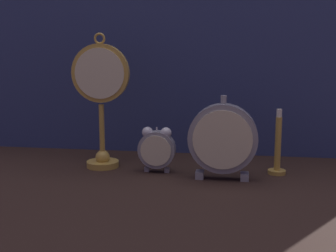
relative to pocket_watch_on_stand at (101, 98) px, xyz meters
name	(u,v)px	position (x,y,z in m)	size (l,w,h in m)	color
ground_plane	(163,184)	(0.18, -0.13, -0.19)	(4.00, 4.00, 0.00)	black
fabric_backdrop_drape	(181,39)	(0.18, 0.20, 0.15)	(1.35, 0.01, 0.68)	navy
pocket_watch_on_stand	(101,98)	(0.00, 0.00, 0.00)	(0.15, 0.09, 0.35)	gold
alarm_clock_twin_bell	(157,147)	(0.15, -0.03, -0.12)	(0.10, 0.03, 0.12)	gray
mantel_clock_silver	(223,139)	(0.32, -0.07, -0.08)	(0.17, 0.04, 0.21)	gray
brass_candlestick	(278,152)	(0.46, 0.00, -0.13)	(0.05, 0.05, 0.17)	gold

